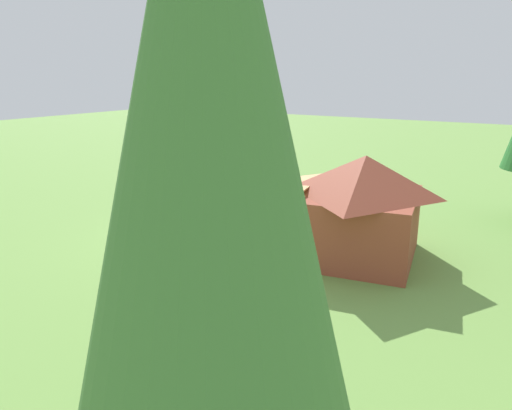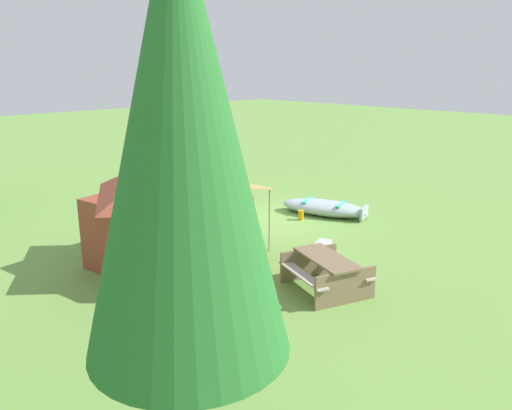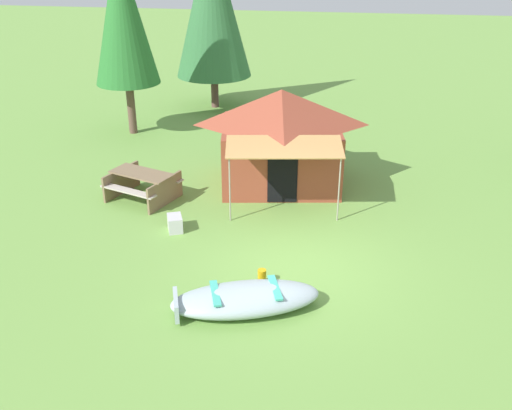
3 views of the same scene
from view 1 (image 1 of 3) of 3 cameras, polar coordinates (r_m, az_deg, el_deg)
ground_plane at (r=14.02m, az=-5.83°, el=-3.77°), size 80.00×80.00×0.00m
beached_rowboat at (r=15.53m, az=-9.05°, el=-1.03°), size 2.98×1.91×0.47m
canvas_cabin_tent at (r=12.34m, az=12.64°, el=-0.06°), size 3.75×4.19×2.65m
picnic_table at (r=16.20m, az=11.22°, el=0.35°), size 2.02×1.88×0.74m
cooler_box at (r=15.72m, az=4.09°, el=-0.89°), size 0.48×0.56×0.37m
fuel_can at (r=14.84m, az=-6.72°, el=-2.08°), size 0.18×0.18×0.31m
pine_tree_far_center at (r=3.21m, az=-5.59°, el=8.15°), size 2.18×2.18×6.52m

